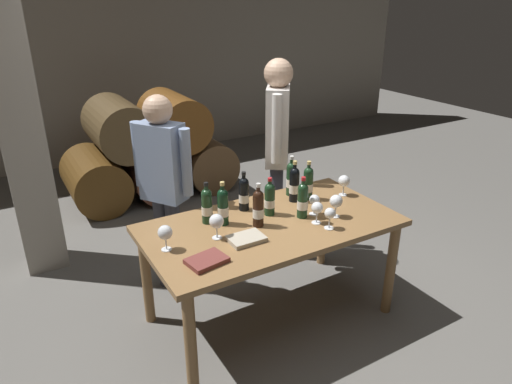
{
  "coord_description": "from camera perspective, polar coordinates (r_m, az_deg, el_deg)",
  "views": [
    {
      "loc": [
        -1.48,
        -2.32,
        2.17
      ],
      "look_at": [
        0.0,
        0.2,
        0.91
      ],
      "focal_mm": 32.39,
      "sensor_mm": 36.0,
      "label": 1
    }
  ],
  "objects": [
    {
      "name": "wine_glass_5",
      "position": [
        3.02,
        9.11,
        -2.71
      ],
      "size": [
        0.07,
        0.07,
        0.15
      ],
      "color": "white",
      "rests_on": "dining_table"
    },
    {
      "name": "wine_bottle_4",
      "position": [
        3.42,
        6.46,
        1.13
      ],
      "size": [
        0.07,
        0.07,
        0.3
      ],
      "color": "#19381E",
      "rests_on": "dining_table"
    },
    {
      "name": "leather_ledger",
      "position": [
        2.67,
        -6.1,
        -8.41
      ],
      "size": [
        0.24,
        0.19,
        0.03
      ],
      "primitive_type": "cube",
      "rotation": [
        0.0,
        0.0,
        0.17
      ],
      "color": "brown",
      "rests_on": "dining_table"
    },
    {
      "name": "wine_bottle_0",
      "position": [
        3.23,
        -1.5,
        -0.19
      ],
      "size": [
        0.07,
        0.07,
        0.29
      ],
      "color": "black",
      "rests_on": "dining_table"
    },
    {
      "name": "wine_bottle_8",
      "position": [
        3.06,
        -6.08,
        -1.66
      ],
      "size": [
        0.07,
        0.07,
        0.29
      ],
      "color": "#19381E",
      "rests_on": "dining_table"
    },
    {
      "name": "wine_bottle_3",
      "position": [
        3.14,
        5.78,
        -0.99
      ],
      "size": [
        0.07,
        0.07,
        0.29
      ],
      "color": "#19381E",
      "rests_on": "dining_table"
    },
    {
      "name": "taster_seated_left",
      "position": [
        3.44,
        -11.35,
        1.54
      ],
      "size": [
        0.33,
        0.43,
        1.54
      ],
      "color": "#383842",
      "rests_on": "ground_plane"
    },
    {
      "name": "wine_bottle_1",
      "position": [
        3.37,
        4.75,
        0.99
      ],
      "size": [
        0.07,
        0.07,
        0.31
      ],
      "color": "black",
      "rests_on": "dining_table"
    },
    {
      "name": "wine_bottle_5",
      "position": [
        3.16,
        1.69,
        -0.83
      ],
      "size": [
        0.07,
        0.07,
        0.27
      ],
      "color": "#19381E",
      "rests_on": "dining_table"
    },
    {
      "name": "wine_glass_2",
      "position": [
        3.07,
        7.56,
        -2.02
      ],
      "size": [
        0.08,
        0.08,
        0.15
      ],
      "color": "white",
      "rests_on": "dining_table"
    },
    {
      "name": "wine_bottle_7",
      "position": [
        3.48,
        4.36,
        1.7
      ],
      "size": [
        0.07,
        0.07,
        0.31
      ],
      "color": "#19381E",
      "rests_on": "dining_table"
    },
    {
      "name": "wine_bottle_2",
      "position": [
        3.0,
        0.28,
        -1.97
      ],
      "size": [
        0.07,
        0.07,
        0.3
      ],
      "color": "black",
      "rests_on": "dining_table"
    },
    {
      "name": "stone_pillar",
      "position": [
        4.02,
        -27.35,
        8.23
      ],
      "size": [
        0.32,
        0.32,
        2.6
      ],
      "primitive_type": "cube",
      "color": "gray",
      "rests_on": "ground_plane"
    },
    {
      "name": "tasting_notebook",
      "position": [
        2.87,
        -1.21,
        -5.78
      ],
      "size": [
        0.22,
        0.16,
        0.03
      ],
      "primitive_type": "cube",
      "rotation": [
        0.0,
        0.0,
        -0.0
      ],
      "color": "#B2A893",
      "rests_on": "dining_table"
    },
    {
      "name": "wine_glass_0",
      "position": [
        2.87,
        -4.9,
        -3.67
      ],
      "size": [
        0.09,
        0.09,
        0.16
      ],
      "color": "white",
      "rests_on": "dining_table"
    },
    {
      "name": "barrel_stack",
      "position": [
        5.4,
        -13.04,
        4.89
      ],
      "size": [
        1.86,
        0.9,
        1.15
      ],
      "color": "#503414",
      "rests_on": "ground_plane"
    },
    {
      "name": "wine_glass_3",
      "position": [
        3.19,
        7.23,
        -1.06
      ],
      "size": [
        0.07,
        0.07,
        0.15
      ],
      "color": "white",
      "rests_on": "dining_table"
    },
    {
      "name": "sommelier_presenting",
      "position": [
        3.84,
        2.64,
        6.22
      ],
      "size": [
        0.33,
        0.42,
        1.72
      ],
      "color": "#383842",
      "rests_on": "ground_plane"
    },
    {
      "name": "wine_glass_6",
      "position": [
        3.53,
        10.81,
        1.3
      ],
      "size": [
        0.09,
        0.09,
        0.16
      ],
      "color": "white",
      "rests_on": "dining_table"
    },
    {
      "name": "ground_plane",
      "position": [
        3.51,
        1.71,
        -14.93
      ],
      "size": [
        14.0,
        14.0,
        0.0
      ],
      "primitive_type": "plane",
      "color": "#66635E"
    },
    {
      "name": "dining_table",
      "position": [
        3.14,
        1.86,
        -5.3
      ],
      "size": [
        1.7,
        0.9,
        0.76
      ],
      "color": "olive",
      "rests_on": "ground_plane"
    },
    {
      "name": "wine_bottle_6",
      "position": [
        3.03,
        -4.11,
        -1.77
      ],
      "size": [
        0.07,
        0.07,
        0.3
      ],
      "color": "black",
      "rests_on": "dining_table"
    },
    {
      "name": "wine_glass_4",
      "position": [
        2.78,
        -11.15,
        -4.99
      ],
      "size": [
        0.09,
        0.09,
        0.16
      ],
      "color": "white",
      "rests_on": "dining_table"
    },
    {
      "name": "wine_glass_1",
      "position": [
        3.18,
        9.87,
        -1.17
      ],
      "size": [
        0.09,
        0.09,
        0.16
      ],
      "color": "white",
      "rests_on": "dining_table"
    },
    {
      "name": "cellar_back_wall",
      "position": [
        6.73,
        -18.19,
        15.65
      ],
      "size": [
        10.0,
        0.24,
        2.8
      ],
      "primitive_type": "cube",
      "color": "gray",
      "rests_on": "ground_plane"
    }
  ]
}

